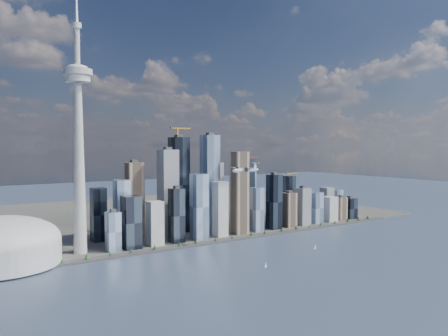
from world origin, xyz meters
TOP-DOWN VIEW (x-y plane):
  - ground at (0.00, 0.00)m, footprint 4000.00×4000.00m
  - seawall at (0.00, 250.00)m, footprint 1100.00×22.00m
  - land at (0.00, 700.00)m, footprint 1400.00×900.00m
  - shoreline_trees at (0.00, 250.00)m, footprint 960.53×7.20m
  - skyscraper_cluster at (59.62, 336.82)m, footprint 736.00×142.00m
  - needle_tower at (-300.00, 310.00)m, footprint 56.00×56.00m
  - dome_stadium at (-440.00, 300.00)m, footprint 200.00×200.00m
  - airplane at (22.33, 201.76)m, footprint 80.17×71.18m
  - sailboat_west at (-52.72, 39.21)m, footprint 7.24×3.84m
  - sailboat_east at (118.51, 88.04)m, footprint 7.18×2.01m

SIDE VIEW (x-z plane):
  - ground at x=0.00m, z-range 0.00..0.00m
  - land at x=0.00m, z-range 0.00..3.00m
  - seawall at x=0.00m, z-range 0.00..4.00m
  - sailboat_east at x=118.51m, z-range -1.79..8.21m
  - sailboat_west at x=-52.72m, z-range -1.82..8.32m
  - shoreline_trees at x=0.00m, z-range 4.38..13.18m
  - dome_stadium at x=-440.00m, z-range -3.56..82.44m
  - skyscraper_cluster at x=59.62m, z-range -48.77..208.23m
  - airplane at x=22.33m, z-range 152.36..171.94m
  - needle_tower at x=-300.00m, z-range -39.41..511.09m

